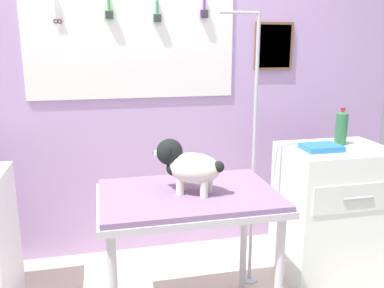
{
  "coord_description": "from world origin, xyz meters",
  "views": [
    {
      "loc": [
        -0.32,
        -1.69,
        1.57
      ],
      "look_at": [
        0.15,
        0.34,
        1.06
      ],
      "focal_mm": 37.99,
      "sensor_mm": 36.0,
      "label": 1
    }
  ],
  "objects_px": {
    "grooming_table": "(189,207)",
    "dog": "(187,165)",
    "cabinet_right": "(331,211)",
    "soda_bottle": "(341,128)",
    "grooming_arm": "(252,165)"
  },
  "relations": [
    {
      "from": "dog",
      "to": "soda_bottle",
      "type": "bearing_deg",
      "value": 19.3
    },
    {
      "from": "dog",
      "to": "cabinet_right",
      "type": "relative_size",
      "value": 0.41
    },
    {
      "from": "grooming_table",
      "to": "dog",
      "type": "height_order",
      "value": "dog"
    },
    {
      "from": "grooming_table",
      "to": "cabinet_right",
      "type": "distance_m",
      "value": 1.16
    },
    {
      "from": "grooming_arm",
      "to": "cabinet_right",
      "type": "height_order",
      "value": "grooming_arm"
    },
    {
      "from": "cabinet_right",
      "to": "soda_bottle",
      "type": "height_order",
      "value": "soda_bottle"
    },
    {
      "from": "grooming_arm",
      "to": "cabinet_right",
      "type": "bearing_deg",
      "value": -0.93
    },
    {
      "from": "dog",
      "to": "grooming_table",
      "type": "bearing_deg",
      "value": 7.97
    },
    {
      "from": "grooming_table",
      "to": "grooming_arm",
      "type": "height_order",
      "value": "grooming_arm"
    },
    {
      "from": "grooming_table",
      "to": "cabinet_right",
      "type": "bearing_deg",
      "value": 17.19
    },
    {
      "from": "grooming_arm",
      "to": "soda_bottle",
      "type": "relative_size",
      "value": 6.97
    },
    {
      "from": "grooming_table",
      "to": "grooming_arm",
      "type": "distance_m",
      "value": 0.61
    },
    {
      "from": "soda_bottle",
      "to": "cabinet_right",
      "type": "bearing_deg",
      "value": -133.03
    },
    {
      "from": "grooming_arm",
      "to": "cabinet_right",
      "type": "distance_m",
      "value": 0.69
    },
    {
      "from": "grooming_table",
      "to": "cabinet_right",
      "type": "height_order",
      "value": "cabinet_right"
    }
  ]
}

